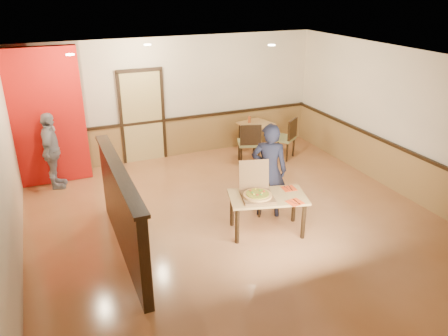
{
  "coord_description": "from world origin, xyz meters",
  "views": [
    {
      "loc": [
        -2.84,
        -6.14,
        3.94
      ],
      "look_at": [
        -0.24,
        0.0,
        1.06
      ],
      "focal_mm": 35.0,
      "sensor_mm": 36.0,
      "label": 1
    }
  ],
  "objects_px": {
    "main_table": "(267,202)",
    "condiment": "(249,119)",
    "side_table": "(256,130)",
    "pizza_box": "(257,193)",
    "diner_chair": "(266,188)",
    "side_chair_right": "(286,137)",
    "diner": "(269,171)",
    "passerby": "(52,151)",
    "side_chair_left": "(250,142)"
  },
  "relations": [
    {
      "from": "passerby",
      "to": "pizza_box",
      "type": "bearing_deg",
      "value": -124.74
    },
    {
      "from": "main_table",
      "to": "pizza_box",
      "type": "distance_m",
      "value": 0.25
    },
    {
      "from": "side_table",
      "to": "diner",
      "type": "bearing_deg",
      "value": -112.77
    },
    {
      "from": "diner_chair",
      "to": "passerby",
      "type": "relative_size",
      "value": 0.53
    },
    {
      "from": "side_table",
      "to": "passerby",
      "type": "height_order",
      "value": "passerby"
    },
    {
      "from": "main_table",
      "to": "condiment",
      "type": "bearing_deg",
      "value": 83.91
    },
    {
      "from": "main_table",
      "to": "side_chair_left",
      "type": "bearing_deg",
      "value": 84.96
    },
    {
      "from": "diner",
      "to": "side_chair_right",
      "type": "bearing_deg",
      "value": -96.6
    },
    {
      "from": "side_chair_left",
      "to": "passerby",
      "type": "bearing_deg",
      "value": 12.13
    },
    {
      "from": "side_chair_right",
      "to": "condiment",
      "type": "distance_m",
      "value": 0.99
    },
    {
      "from": "pizza_box",
      "to": "diner_chair",
      "type": "bearing_deg",
      "value": 64.31
    },
    {
      "from": "diner_chair",
      "to": "side_table",
      "type": "xyz_separation_m",
      "value": [
        1.17,
        2.74,
        0.12
      ]
    },
    {
      "from": "passerby",
      "to": "diner",
      "type": "bearing_deg",
      "value": -115.96
    },
    {
      "from": "side_chair_left",
      "to": "passerby",
      "type": "relative_size",
      "value": 0.63
    },
    {
      "from": "side_table",
      "to": "pizza_box",
      "type": "xyz_separation_m",
      "value": [
        -1.68,
        -3.35,
        0.16
      ]
    },
    {
      "from": "side_table",
      "to": "main_table",
      "type": "bearing_deg",
      "value": -113.89
    },
    {
      "from": "pizza_box",
      "to": "condiment",
      "type": "xyz_separation_m",
      "value": [
        1.54,
        3.44,
        0.09
      ]
    },
    {
      "from": "side_table",
      "to": "passerby",
      "type": "xyz_separation_m",
      "value": [
        -4.66,
        -0.17,
        0.21
      ]
    },
    {
      "from": "condiment",
      "to": "side_table",
      "type": "bearing_deg",
      "value": -34.41
    },
    {
      "from": "diner_chair",
      "to": "passerby",
      "type": "bearing_deg",
      "value": 157.18
    },
    {
      "from": "side_table",
      "to": "passerby",
      "type": "distance_m",
      "value": 4.67
    },
    {
      "from": "side_table",
      "to": "condiment",
      "type": "xyz_separation_m",
      "value": [
        -0.13,
        0.09,
        0.26
      ]
    },
    {
      "from": "side_chair_left",
      "to": "pizza_box",
      "type": "relative_size",
      "value": 1.42
    },
    {
      "from": "side_chair_left",
      "to": "diner",
      "type": "height_order",
      "value": "diner"
    },
    {
      "from": "side_table",
      "to": "diner",
      "type": "distance_m",
      "value": 3.13
    },
    {
      "from": "side_chair_left",
      "to": "pizza_box",
      "type": "xyz_separation_m",
      "value": [
        -1.21,
        -2.73,
        0.2
      ]
    },
    {
      "from": "diner_chair",
      "to": "pizza_box",
      "type": "bearing_deg",
      "value": -116.36
    },
    {
      "from": "side_chair_right",
      "to": "condiment",
      "type": "xyz_separation_m",
      "value": [
        -0.63,
        0.7,
        0.3
      ]
    },
    {
      "from": "diner_chair",
      "to": "diner",
      "type": "bearing_deg",
      "value": -91.07
    },
    {
      "from": "condiment",
      "to": "diner_chair",
      "type": "bearing_deg",
      "value": -110.1
    },
    {
      "from": "main_table",
      "to": "diner",
      "type": "height_order",
      "value": "diner"
    },
    {
      "from": "main_table",
      "to": "side_chair_left",
      "type": "relative_size",
      "value": 1.41
    },
    {
      "from": "diner",
      "to": "pizza_box",
      "type": "relative_size",
      "value": 2.46
    },
    {
      "from": "diner_chair",
      "to": "passerby",
      "type": "xyz_separation_m",
      "value": [
        -3.49,
        2.56,
        0.33
      ]
    },
    {
      "from": "main_table",
      "to": "diner",
      "type": "bearing_deg",
      "value": 75.66
    },
    {
      "from": "diner",
      "to": "side_chair_left",
      "type": "bearing_deg",
      "value": -77.74
    },
    {
      "from": "diner",
      "to": "passerby",
      "type": "xyz_separation_m",
      "value": [
        -3.46,
        2.7,
        -0.07
      ]
    },
    {
      "from": "main_table",
      "to": "side_table",
      "type": "relative_size",
      "value": 1.64
    },
    {
      "from": "diner_chair",
      "to": "side_chair_right",
      "type": "height_order",
      "value": "side_chair_right"
    },
    {
      "from": "diner_chair",
      "to": "pizza_box",
      "type": "distance_m",
      "value": 0.84
    },
    {
      "from": "side_chair_right",
      "to": "condiment",
      "type": "bearing_deg",
      "value": -84.62
    },
    {
      "from": "side_chair_left",
      "to": "condiment",
      "type": "xyz_separation_m",
      "value": [
        0.34,
        0.71,
        0.29
      ]
    },
    {
      "from": "condiment",
      "to": "pizza_box",
      "type": "bearing_deg",
      "value": -114.18
    },
    {
      "from": "main_table",
      "to": "pizza_box",
      "type": "height_order",
      "value": "pizza_box"
    },
    {
      "from": "main_table",
      "to": "condiment",
      "type": "xyz_separation_m",
      "value": [
        1.37,
        3.49,
        0.27
      ]
    },
    {
      "from": "side_chair_left",
      "to": "diner",
      "type": "bearing_deg",
      "value": 90.2
    },
    {
      "from": "pizza_box",
      "to": "condiment",
      "type": "height_order",
      "value": "pizza_box"
    },
    {
      "from": "pizza_box",
      "to": "side_chair_left",
      "type": "bearing_deg",
      "value": 80.25
    },
    {
      "from": "side_chair_right",
      "to": "pizza_box",
      "type": "xyz_separation_m",
      "value": [
        -2.17,
        -2.74,
        0.21
      ]
    },
    {
      "from": "side_chair_left",
      "to": "side_table",
      "type": "relative_size",
      "value": 1.16
    }
  ]
}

